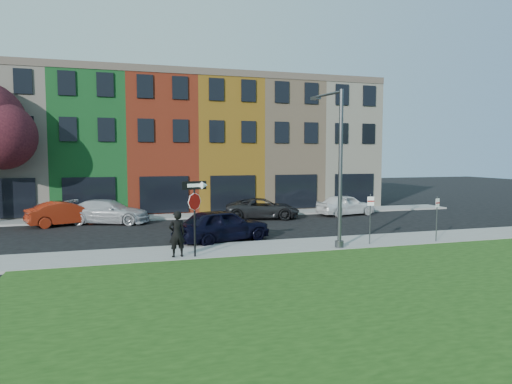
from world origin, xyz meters
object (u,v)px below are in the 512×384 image
object	(u,v)px
man	(177,234)
stop_sign	(195,203)
sedan_near	(222,225)
street_lamp	(337,168)

from	to	relation	value
man	stop_sign	bearing A→B (deg)	157.48
man	sedan_near	world-z (taller)	man
street_lamp	man	bearing A→B (deg)	172.24
stop_sign	man	xyz separation A→B (m)	(-0.71, 0.18, -1.26)
man	street_lamp	size ratio (longest dim) A/B	0.27
stop_sign	man	bearing A→B (deg)	151.77
man	sedan_near	distance (m)	4.19
sedan_near	street_lamp	xyz separation A→B (m)	(4.61, -3.20, 2.85)
sedan_near	stop_sign	bearing A→B (deg)	132.02
man	sedan_near	xyz separation A→B (m)	(2.61, 3.26, -0.24)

